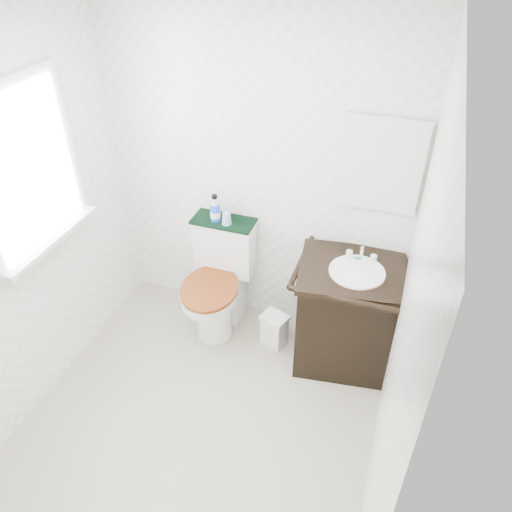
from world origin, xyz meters
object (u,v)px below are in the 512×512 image
Objects in this scene: trash_bin at (274,329)px; mouthwash_bottle at (215,209)px; cup at (227,219)px; toilet at (220,284)px; vanity at (347,313)px.

trash_bin is 1.32× the size of mouthwash_bottle.
cup is at bearing 156.83° from trash_bin.
trash_bin is 1.01m from mouthwash_bottle.
mouthwash_bottle is at bearing 116.33° from toilet.
mouthwash_bottle reaches higher than cup.
trash_bin is (0.48, -0.10, -0.24)m from toilet.
vanity is (0.99, -0.06, 0.05)m from toilet.
cup reaches higher than trash_bin.
vanity is 10.40× the size of cup.
mouthwash_bottle is (-0.05, 0.11, 0.60)m from toilet.
mouthwash_bottle is (-1.04, 0.17, 0.55)m from vanity.
toilet is 0.62m from mouthwash_bottle.
trash_bin is 0.92m from cup.
cup is at bearing 171.13° from vanity.
cup reaches higher than vanity.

